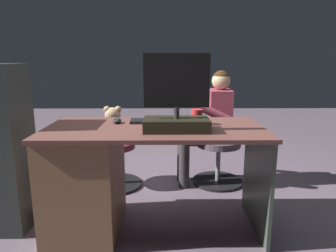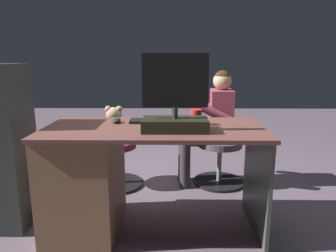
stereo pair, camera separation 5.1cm
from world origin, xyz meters
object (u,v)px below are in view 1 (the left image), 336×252
computer_mouse (117,121)px  visitor_chair (218,157)px  person (211,120)px  tv_remote (148,125)px  desk (100,175)px  monitor (177,110)px  office_chair_teddy (114,161)px  cup (197,117)px  teddy_bear (113,126)px  keyboard (160,121)px

computer_mouse → visitor_chair: 1.21m
visitor_chair → person: person is taller
tv_remote → person: (-0.55, -0.79, -0.12)m
desk → tv_remote: size_ratio=9.87×
computer_mouse → person: bearing=-138.7°
monitor → office_chair_teddy: (0.56, -0.86, -0.63)m
tv_remote → visitor_chair: tv_remote is taller
cup → tv_remote: cup is taller
office_chair_teddy → visitor_chair: (-1.00, -0.06, 0.02)m
teddy_bear → keyboard: bearing=125.8°
monitor → person: 1.01m
office_chair_teddy → desk: bearing=91.7°
desk → visitor_chair: (-0.98, -0.82, -0.14)m
keyboard → visitor_chair: bearing=-130.0°
visitor_chair → person: 0.38m
office_chair_teddy → monitor: bearing=122.8°
teddy_bear → visitor_chair: size_ratio=0.69×
keyboard → visitor_chair: (-0.56, -0.66, -0.50)m
monitor → person: monitor is taller
desk → person: person is taller
monitor → person: size_ratio=0.45×
desk → office_chair_teddy: bearing=-88.3°
visitor_chair → teddy_bear: bearing=2.7°
desk → tv_remote: 0.50m
desk → keyboard: 0.57m
monitor → visitor_chair: size_ratio=0.99×
monitor → computer_mouse: monitor is taller
teddy_bear → visitor_chair: bearing=-177.3°
cup → office_chair_teddy: cup is taller
office_chair_teddy → visitor_chair: 1.00m
tv_remote → person: size_ratio=0.14×
visitor_chair → person: size_ratio=0.45×
monitor → office_chair_teddy: bearing=-57.2°
desk → monitor: (-0.53, 0.10, 0.48)m
tv_remote → person: 0.97m
computer_mouse → visitor_chair: bearing=-141.3°
teddy_bear → person: person is taller
desk → tv_remote: (-0.35, -0.02, 0.36)m
desk → visitor_chair: 1.28m
monitor → computer_mouse: (0.42, -0.23, -0.11)m
person → desk: bearing=42.2°
teddy_bear → person: (-0.92, -0.04, 0.05)m
computer_mouse → teddy_bear: (0.14, -0.64, -0.18)m
desk → visitor_chair: size_ratio=3.01×
office_chair_teddy → teddy_bear: teddy_bear is taller
tv_remote → visitor_chair: 1.13m
monitor → computer_mouse: size_ratio=5.07×
cup → tv_remote: bearing=8.1°
monitor → computer_mouse: bearing=-28.9°
desk → computer_mouse: computer_mouse is taller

